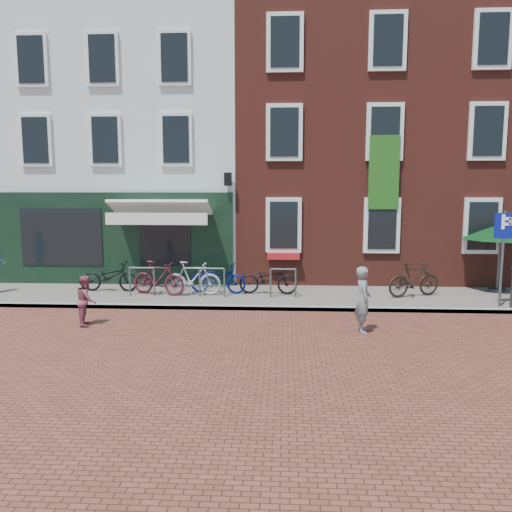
# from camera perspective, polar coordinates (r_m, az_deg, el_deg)

# --- Properties ---
(ground) EXTENTS (80.00, 80.00, 0.00)m
(ground) POSITION_cam_1_polar(r_m,az_deg,el_deg) (13.61, 0.81, -5.97)
(ground) COLOR brown
(sidewalk) EXTENTS (24.00, 3.00, 0.10)m
(sidewalk) POSITION_cam_1_polar(r_m,az_deg,el_deg) (15.05, 4.86, -4.47)
(sidewalk) COLOR slate
(sidewalk) RESTS_ON ground
(building_stucco) EXTENTS (8.00, 8.00, 9.00)m
(building_stucco) POSITION_cam_1_polar(r_m,az_deg,el_deg) (20.99, -12.37, 11.03)
(building_stucco) COLOR silver
(building_stucco) RESTS_ON ground
(building_brick_mid) EXTENTS (6.00, 8.00, 10.00)m
(building_brick_mid) POSITION_cam_1_polar(r_m,az_deg,el_deg) (20.34, 7.46, 12.67)
(building_brick_mid) COLOR maroon
(building_brick_mid) RESTS_ON ground
(building_brick_right) EXTENTS (6.00, 8.00, 10.00)m
(building_brick_right) POSITION_cam_1_polar(r_m,az_deg,el_deg) (21.61, 23.88, 11.79)
(building_brick_right) COLOR maroon
(building_brick_right) RESTS_ON ground
(parking_sign) EXTENTS (0.50, 0.08, 2.47)m
(parking_sign) POSITION_cam_1_polar(r_m,az_deg,el_deg) (14.77, 25.33, 1.39)
(parking_sign) COLOR #4C4C4F
(parking_sign) RESTS_ON sidewalk
(parasol) EXTENTS (2.24, 2.24, 2.10)m
(parasol) POSITION_cam_1_polar(r_m,az_deg,el_deg) (16.88, 25.09, 2.71)
(parasol) COLOR #4C4C4F
(parasol) RESTS_ON sidewalk
(woman) EXTENTS (0.37, 0.55, 1.47)m
(woman) POSITION_cam_1_polar(r_m,az_deg,el_deg) (11.74, 11.57, -4.67)
(woman) COLOR slate
(woman) RESTS_ON ground
(boy) EXTENTS (0.57, 0.66, 1.16)m
(boy) POSITION_cam_1_polar(r_m,az_deg,el_deg) (12.76, -17.98, -4.60)
(boy) COLOR #93434F
(boy) RESTS_ON ground
(bicycle_0) EXTENTS (1.68, 0.61, 0.88)m
(bicycle_0) POSITION_cam_1_polar(r_m,az_deg,el_deg) (16.11, -15.63, -2.15)
(bicycle_0) COLOR black
(bicycle_0) RESTS_ON sidewalk
(bicycle_1) EXTENTS (1.69, 0.88, 0.97)m
(bicycle_1) POSITION_cam_1_polar(r_m,az_deg,el_deg) (15.24, -10.58, -2.37)
(bicycle_1) COLOR #4C1521
(bicycle_1) RESTS_ON sidewalk
(bicycle_2) EXTENTS (1.74, 0.84, 0.88)m
(bicycle_2) POSITION_cam_1_polar(r_m,az_deg,el_deg) (15.28, -4.17, -2.41)
(bicycle_2) COLOR #040C55
(bicycle_2) RESTS_ON sidewalk
(bicycle_3) EXTENTS (1.64, 0.51, 0.97)m
(bicycle_3) POSITION_cam_1_polar(r_m,az_deg,el_deg) (15.04, -6.91, -2.42)
(bicycle_3) COLOR #A8A8AA
(bicycle_3) RESTS_ON sidewalk
(bicycle_4) EXTENTS (1.70, 0.66, 0.88)m
(bicycle_4) POSITION_cam_1_polar(r_m,az_deg,el_deg) (15.11, 1.33, -2.51)
(bicycle_4) COLOR black
(bicycle_4) RESTS_ON sidewalk
(bicycle_5) EXTENTS (1.68, 1.01, 0.97)m
(bicycle_5) POSITION_cam_1_polar(r_m,az_deg,el_deg) (15.38, 16.82, -2.47)
(bicycle_5) COLOR black
(bicycle_5) RESTS_ON sidewalk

